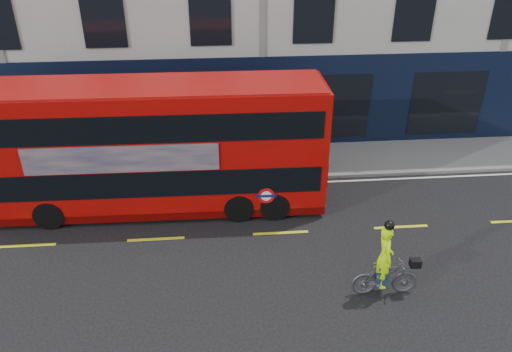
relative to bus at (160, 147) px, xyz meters
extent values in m
plane|color=black|center=(3.83, -3.54, -2.28)|extent=(120.00, 120.00, 0.00)
cube|color=gray|center=(3.83, 2.96, -2.22)|extent=(60.00, 3.00, 0.12)
cube|color=slate|center=(3.83, 1.46, -2.21)|extent=(60.00, 0.12, 0.13)
cube|color=black|center=(3.83, 4.44, -0.28)|extent=(50.00, 0.08, 4.00)
cube|color=silver|center=(3.83, 1.16, -2.27)|extent=(58.00, 0.10, 0.01)
cube|color=#AA0906|center=(-0.04, 0.00, 0.14)|extent=(10.98, 2.64, 3.93)
cube|color=#550403|center=(-0.04, 0.00, -1.98)|extent=(10.98, 2.59, 0.30)
cube|color=black|center=(-0.04, 0.00, -0.73)|extent=(10.54, 2.68, 0.90)
cube|color=black|center=(-0.04, 0.00, 1.16)|extent=(10.54, 2.68, 0.90)
cube|color=maroon|center=(-0.04, 0.00, 2.12)|extent=(10.76, 2.54, 0.08)
cube|color=black|center=(5.45, -0.08, -0.73)|extent=(0.07, 2.24, 0.90)
cube|color=black|center=(5.45, -0.08, 1.16)|extent=(0.07, 2.24, 0.90)
cube|color=gray|center=(-1.05, -1.26, 0.21)|extent=(5.97, 0.12, 0.90)
cylinder|color=red|center=(3.42, -1.32, -1.28)|extent=(0.56, 0.03, 0.56)
cylinder|color=white|center=(3.42, -1.33, -1.28)|extent=(0.36, 0.03, 0.36)
cube|color=#0C1459|center=(3.42, -1.33, -1.28)|extent=(0.70, 0.03, 0.09)
cylinder|color=black|center=(3.74, -0.05, -1.78)|extent=(1.03, 2.55, 1.00)
cylinder|color=black|center=(2.54, -0.03, -1.78)|extent=(1.03, 2.55, 1.00)
cylinder|color=black|center=(-3.62, 0.05, -1.78)|extent=(1.03, 2.55, 1.00)
imported|color=#4F5154|center=(6.25, -5.09, -1.73)|extent=(1.82, 0.55, 1.09)
imported|color=#AFEF02|center=(6.15, -5.09, -1.02)|extent=(0.45, 0.67, 1.81)
cube|color=black|center=(7.01, -5.11, -1.27)|extent=(0.29, 0.23, 0.22)
cube|color=#1A2746|center=(6.15, -5.09, -1.62)|extent=(0.31, 0.39, 0.70)
sphere|color=black|center=(6.15, -5.09, -0.04)|extent=(0.26, 0.26, 0.26)
camera|label=1|loc=(1.90, -15.19, 7.09)|focal=35.00mm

